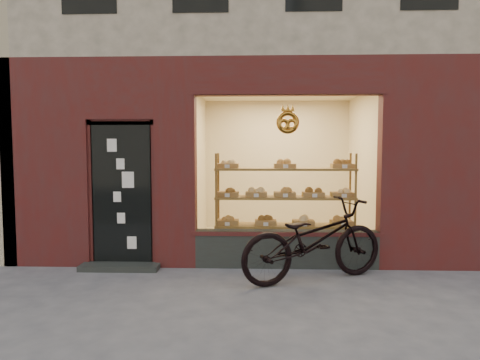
{
  "coord_description": "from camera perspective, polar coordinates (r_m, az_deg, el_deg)",
  "views": [
    {
      "loc": [
        -0.02,
        -4.2,
        1.78
      ],
      "look_at": [
        -0.24,
        2.0,
        1.32
      ],
      "focal_mm": 32.0,
      "sensor_mm": 36.0,
      "label": 1
    }
  ],
  "objects": [
    {
      "name": "ground",
      "position": [
        4.56,
        2.21,
        -18.7
      ],
      "size": [
        90.0,
        90.0,
        0.0
      ],
      "primitive_type": "plane",
      "color": "#4D4F58"
    },
    {
      "name": "bicycle",
      "position": [
        5.86,
        9.77,
        -7.91
      ],
      "size": [
        2.21,
        1.51,
        1.1
      ],
      "primitive_type": "imported",
      "rotation": [
        0.0,
        0.0,
        1.98
      ],
      "color": "black",
      "rests_on": "ground"
    },
    {
      "name": "display_shelf",
      "position": [
        6.83,
        5.96,
        -3.61
      ],
      "size": [
        2.2,
        0.45,
        1.7
      ],
      "color": "brown",
      "rests_on": "ground"
    }
  ]
}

